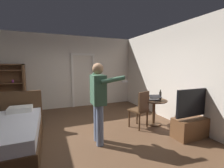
# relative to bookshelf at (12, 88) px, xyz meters

# --- Properties ---
(ground_plane) EXTENTS (6.16, 6.16, 0.00)m
(ground_plane) POSITION_rel_bookshelf_xyz_m (1.90, -2.63, -0.92)
(ground_plane) COLOR brown
(wall_back) EXTENTS (5.47, 0.12, 2.81)m
(wall_back) POSITION_rel_bookshelf_xyz_m (1.90, 0.23, 0.49)
(wall_back) COLOR silver
(wall_back) RESTS_ON ground_plane
(wall_right) EXTENTS (0.12, 5.84, 2.81)m
(wall_right) POSITION_rel_bookshelf_xyz_m (4.58, -2.63, 0.49)
(wall_right) COLOR silver
(wall_right) RESTS_ON ground_plane
(doorway_frame) EXTENTS (0.93, 0.08, 2.13)m
(doorway_frame) POSITION_rel_bookshelf_xyz_m (2.45, 0.15, 0.30)
(doorway_frame) COLOR white
(doorway_frame) RESTS_ON ground_plane
(bookshelf) EXTENTS (0.83, 0.32, 1.71)m
(bookshelf) POSITION_rel_bookshelf_xyz_m (0.00, 0.00, 0.00)
(bookshelf) COLOR brown
(bookshelf) RESTS_ON ground_plane
(tv_flatscreen) EXTENTS (1.08, 0.40, 1.14)m
(tv_flatscreen) POSITION_rel_bookshelf_xyz_m (4.22, -3.56, -0.59)
(tv_flatscreen) COLOR brown
(tv_flatscreen) RESTS_ON ground_plane
(side_table) EXTENTS (0.71, 0.71, 0.70)m
(side_table) POSITION_rel_bookshelf_xyz_m (3.86, -2.57, -0.44)
(side_table) COLOR #4C331E
(side_table) RESTS_ON ground_plane
(laptop) EXTENTS (0.40, 0.40, 0.16)m
(laptop) POSITION_rel_bookshelf_xyz_m (3.82, -2.62, -0.17)
(laptop) COLOR black
(laptop) RESTS_ON side_table
(bottle_on_table) EXTENTS (0.06, 0.06, 0.29)m
(bottle_on_table) POSITION_rel_bookshelf_xyz_m (4.00, -2.65, -0.10)
(bottle_on_table) COLOR #2E2C23
(bottle_on_table) RESTS_ON side_table
(wooden_chair) EXTENTS (0.54, 0.54, 0.99)m
(wooden_chair) POSITION_rel_bookshelf_xyz_m (3.36, -2.66, -0.37)
(wooden_chair) COLOR #4C331E
(wooden_chair) RESTS_ON ground_plane
(person_blue_shirt) EXTENTS (0.67, 0.58, 1.71)m
(person_blue_shirt) POSITION_rel_bookshelf_xyz_m (2.10, -2.99, 0.07)
(person_blue_shirt) COLOR slate
(person_blue_shirt) RESTS_ON ground_plane
(suitcase_dark) EXTENTS (0.65, 0.41, 0.30)m
(suitcase_dark) POSITION_rel_bookshelf_xyz_m (0.54, -0.80, -0.77)
(suitcase_dark) COLOR black
(suitcase_dark) RESTS_ON ground_plane
(suitcase_small) EXTENTS (0.55, 0.46, 0.37)m
(suitcase_small) POSITION_rel_bookshelf_xyz_m (0.51, -1.13, -0.73)
(suitcase_small) COLOR #1E2D38
(suitcase_small) RESTS_ON ground_plane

